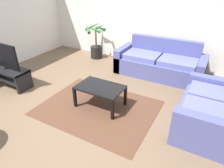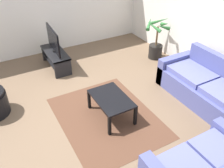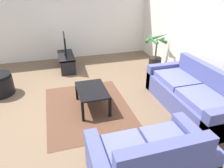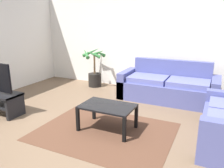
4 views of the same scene
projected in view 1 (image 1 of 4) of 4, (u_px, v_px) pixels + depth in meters
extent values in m
plane|color=brown|center=(76.00, 109.00, 3.88)|extent=(6.60, 6.60, 0.00)
cube|color=silver|center=(139.00, 14.00, 5.54)|extent=(6.00, 0.06, 2.70)
cube|color=#4C518C|center=(159.00, 68.00, 5.11)|extent=(2.19, 0.90, 0.42)
cube|color=#4C518C|center=(165.00, 47.00, 5.18)|extent=(1.83, 0.16, 0.48)
cube|color=#4C518C|center=(124.00, 57.00, 5.49)|extent=(0.18, 0.90, 0.62)
cube|color=#4C518C|center=(201.00, 72.00, 4.64)|extent=(0.18, 0.90, 0.62)
cube|color=#5D63A4|center=(142.00, 55.00, 5.14)|extent=(0.87, 0.66, 0.12)
cube|color=#5D63A4|center=(178.00, 62.00, 4.75)|extent=(0.87, 0.66, 0.12)
cube|color=#4C518C|center=(207.00, 115.00, 3.36)|extent=(0.90, 1.53, 0.42)
cube|color=#4C518C|center=(203.00, 135.00, 2.79)|extent=(0.90, 0.18, 0.62)
cube|color=#4C518C|center=(212.00, 92.00, 3.83)|extent=(0.90, 0.18, 0.62)
cube|color=#5D63A4|center=(205.00, 111.00, 3.03)|extent=(0.66, 0.54, 0.12)
cube|color=#5D63A4|center=(209.00, 93.00, 3.48)|extent=(0.66, 0.54, 0.12)
cube|color=black|center=(7.00, 69.00, 4.54)|extent=(1.10, 0.45, 0.04)
cube|color=black|center=(9.00, 78.00, 4.65)|extent=(1.02, 0.39, 0.03)
cube|color=black|center=(24.00, 82.00, 4.42)|extent=(0.06, 0.41, 0.43)
cube|color=black|center=(3.00, 55.00, 4.38)|extent=(0.99, 0.09, 0.56)
cube|color=teal|center=(4.00, 55.00, 4.40)|extent=(0.94, 0.05, 0.51)
cylinder|color=black|center=(6.00, 67.00, 4.52)|extent=(0.10, 0.10, 0.04)
cube|color=black|center=(100.00, 87.00, 3.79)|extent=(0.89, 0.58, 0.03)
cube|color=black|center=(75.00, 98.00, 3.87)|extent=(0.05, 0.05, 0.40)
cube|color=black|center=(112.00, 110.00, 3.51)|extent=(0.05, 0.05, 0.40)
cube|color=black|center=(90.00, 86.00, 4.27)|extent=(0.05, 0.05, 0.40)
cube|color=black|center=(125.00, 96.00, 3.92)|extent=(0.05, 0.05, 0.40)
cube|color=#513323|center=(98.00, 108.00, 3.91)|extent=(2.20, 1.70, 0.01)
cylinder|color=black|center=(96.00, 52.00, 6.25)|extent=(0.36, 0.36, 0.37)
cylinder|color=brown|center=(96.00, 38.00, 6.03)|extent=(0.05, 0.05, 0.52)
cone|color=#2E6D34|center=(101.00, 29.00, 5.80)|extent=(0.11, 0.41, 0.24)
cone|color=#2E6D34|center=(100.00, 27.00, 6.00)|extent=(0.39, 0.19, 0.22)
cone|color=#2E6D34|center=(93.00, 26.00, 6.10)|extent=(0.42, 0.46, 0.28)
cone|color=#2E6D34|center=(88.00, 28.00, 5.83)|extent=(0.40, 0.40, 0.26)
cone|color=#2E6D34|center=(94.00, 29.00, 5.71)|extent=(0.42, 0.25, 0.24)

